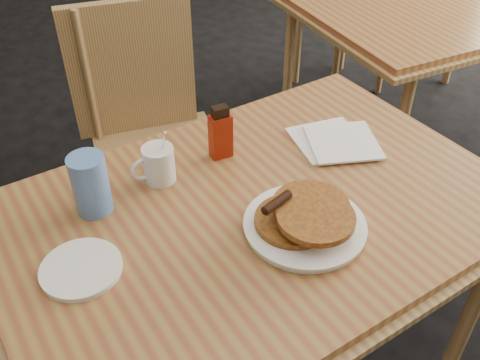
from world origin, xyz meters
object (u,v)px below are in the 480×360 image
Objects in this scene: pancake_plate at (305,221)px; blue_tumbler at (90,184)px; coffee_mug at (158,164)px; chair_main_far at (148,118)px; neighbor_table at (452,4)px; main_table at (257,218)px; syrup_bottle at (221,134)px.

blue_tumbler is at bearing 141.51° from pancake_plate.
coffee_mug is (-0.20, 0.32, 0.02)m from pancake_plate.
chair_main_far reaches higher than coffee_mug.
neighbor_table is 1.86m from blue_tumbler.
coffee_mug reaches higher than pancake_plate.
neighbor_table is 5.37× the size of pancake_plate.
neighbor_table is at bearing 31.11° from pancake_plate.
chair_main_far is 0.62m from coffee_mug.
chair_main_far is at bearing 179.04° from neighbor_table.
chair_main_far is at bearing 88.33° from main_table.
blue_tumbler is (-0.37, 0.30, 0.05)m from pancake_plate.
pancake_plate is 0.34m from syrup_bottle.
syrup_bottle reaches higher than blue_tumbler.
chair_main_far is 6.64× the size of coffee_mug.
main_table is 0.39m from blue_tumbler.
syrup_bottle reaches higher than neighbor_table.
neighbor_table is 1.64m from pancake_plate.
syrup_bottle reaches higher than coffee_mug.
coffee_mug is at bearing 127.57° from main_table.
main_table is 8.70× the size of coffee_mug.
syrup_bottle is at bearing 5.90° from blue_tumbler.
blue_tumbler reaches higher than neighbor_table.
main_table is at bearing -91.73° from syrup_bottle.
coffee_mug is at bearing -172.11° from syrup_bottle.
syrup_bottle is 0.35m from blue_tumbler.
blue_tumbler is at bearing -169.75° from syrup_bottle.
pancake_plate is 1.85× the size of syrup_bottle.
coffee_mug is at bearing 122.31° from pancake_plate.
coffee_mug is at bearing -96.30° from chair_main_far.
blue_tumbler is at bearing 151.41° from main_table.
chair_main_far reaches higher than neighbor_table.
pancake_plate is at bearing -68.15° from main_table.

